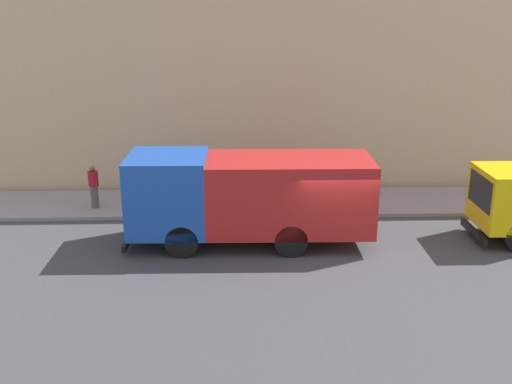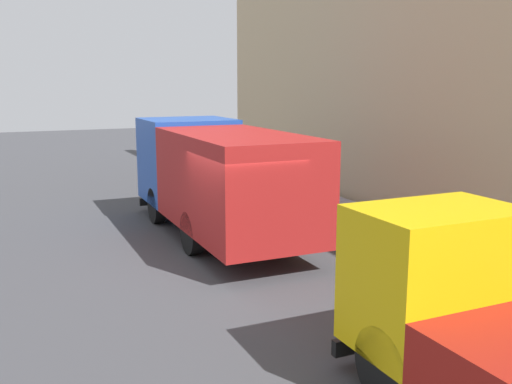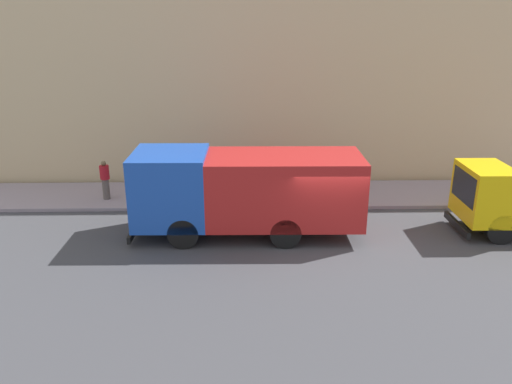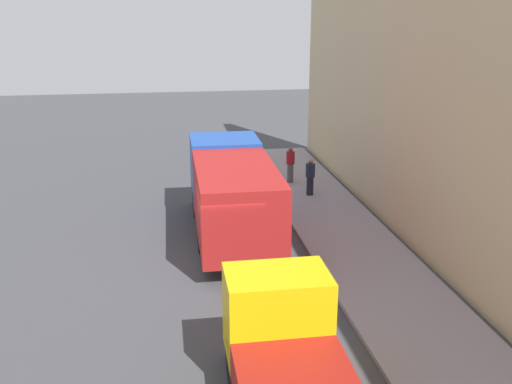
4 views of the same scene
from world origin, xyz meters
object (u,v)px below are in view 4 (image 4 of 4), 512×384
(large_utility_truck, at_px, (232,191))
(pedestrian_walking, at_px, (310,176))
(small_flatbed_truck, at_px, (287,356))
(pedestrian_standing, at_px, (290,164))

(large_utility_truck, height_order, pedestrian_walking, large_utility_truck)
(small_flatbed_truck, xyz_separation_m, pedestrian_standing, (3.37, 15.05, -0.16))
(small_flatbed_truck, bearing_deg, pedestrian_standing, 77.68)
(pedestrian_walking, bearing_deg, pedestrian_standing, 131.98)
(large_utility_truck, distance_m, small_flatbed_truck, 9.36)
(small_flatbed_truck, height_order, pedestrian_standing, small_flatbed_truck)
(small_flatbed_truck, xyz_separation_m, pedestrian_walking, (3.79, 13.11, -0.20))
(small_flatbed_truck, distance_m, pedestrian_standing, 15.42)
(pedestrian_walking, xyz_separation_m, pedestrian_standing, (-0.42, 1.94, 0.04))
(pedestrian_walking, bearing_deg, small_flatbed_truck, -76.48)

